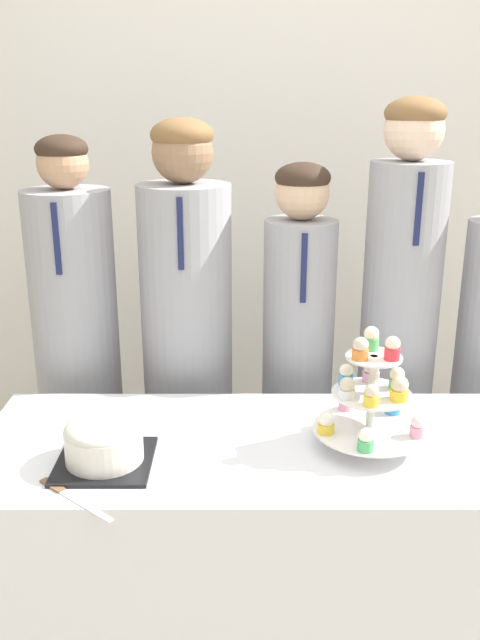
# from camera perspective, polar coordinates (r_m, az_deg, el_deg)

# --- Properties ---
(wall_back) EXTENTS (9.00, 0.06, 2.70)m
(wall_back) POSITION_cam_1_polar(r_m,az_deg,el_deg) (3.02, 1.92, 12.56)
(wall_back) COLOR silver
(wall_back) RESTS_ON ground_plane
(table) EXTENTS (1.60, 0.62, 0.77)m
(table) POSITION_cam_1_polar(r_m,az_deg,el_deg) (2.05, 2.92, -19.78)
(table) COLOR white
(table) RESTS_ON ground_plane
(round_cake) EXTENTS (0.24, 0.24, 0.13)m
(round_cake) POSITION_cam_1_polar(r_m,az_deg,el_deg) (1.75, -11.40, -9.85)
(round_cake) COLOR black
(round_cake) RESTS_ON table
(cake_knife) EXTENTS (0.21, 0.18, 0.01)m
(cake_knife) POSITION_cam_1_polar(r_m,az_deg,el_deg) (1.67, -14.58, -13.91)
(cake_knife) COLOR silver
(cake_knife) RESTS_ON table
(cupcake_stand) EXTENTS (0.29, 0.29, 0.32)m
(cupcake_stand) POSITION_cam_1_polar(r_m,az_deg,el_deg) (1.79, 11.03, -6.28)
(cupcake_stand) COLOR silver
(cupcake_stand) RESTS_ON table
(student_0) EXTENTS (0.29, 0.29, 1.54)m
(student_0) POSITION_cam_1_polar(r_m,az_deg,el_deg) (2.41, -13.33, -4.68)
(student_0) COLOR #939399
(student_0) RESTS_ON ground_plane
(student_1) EXTENTS (0.30, 0.31, 1.59)m
(student_1) POSITION_cam_1_polar(r_m,az_deg,el_deg) (2.34, -4.38, -4.10)
(student_1) COLOR #939399
(student_1) RESTS_ON ground_plane
(student_2) EXTENTS (0.24, 0.25, 1.46)m
(student_2) POSITION_cam_1_polar(r_m,az_deg,el_deg) (2.36, 4.83, -5.19)
(student_2) COLOR #939399
(student_2) RESTS_ON ground_plane
(student_3) EXTENTS (0.26, 0.26, 1.65)m
(student_3) POSITION_cam_1_polar(r_m,az_deg,el_deg) (2.38, 13.06, -2.92)
(student_3) COLOR #939399
(student_3) RESTS_ON ground_plane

